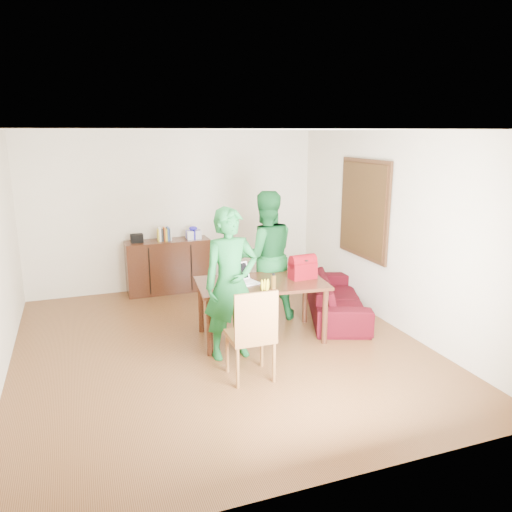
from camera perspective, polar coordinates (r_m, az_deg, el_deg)
name	(u,v)px	position (r m, az deg, el deg)	size (l,w,h in m)	color
room	(217,245)	(6.22, -4.49, 1.24)	(5.20, 5.70, 2.90)	#452811
table	(261,289)	(6.54, 0.60, -3.78)	(1.75, 1.10, 0.78)	black
chair	(251,352)	(5.62, -0.62, -10.91)	(0.49, 0.47, 1.06)	brown
person_near	(231,284)	(5.95, -2.90, -3.21)	(0.67, 0.44, 1.84)	#156229
person_far	(265,256)	(7.18, 1.06, 0.01)	(0.91, 0.71, 1.88)	#135724
laptop	(244,281)	(6.40, -1.39, -2.83)	(0.40, 0.33, 0.25)	white
bananas	(265,288)	(6.15, 1.04, -3.73)	(0.15, 0.09, 0.06)	yellow
bottle	(273,281)	(6.21, 2.01, -2.88)	(0.07, 0.07, 0.20)	#573A14
red_bag	(303,269)	(6.66, 5.35, -1.50)	(0.35, 0.20, 0.25)	maroon
sofa	(336,297)	(7.57, 9.16, -4.62)	(1.93, 0.75, 0.56)	#3C0714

